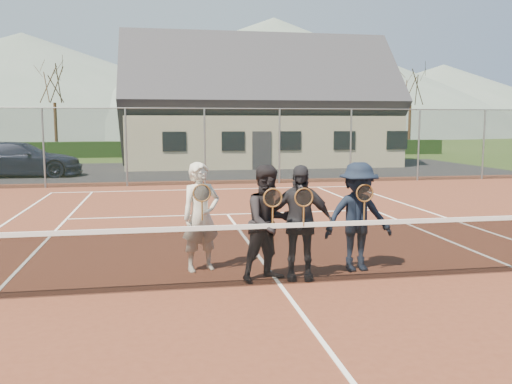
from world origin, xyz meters
TOP-DOWN VIEW (x-y plane):
  - ground at (0.00, 20.00)m, footprint 220.00×220.00m
  - court_surface at (0.00, 0.00)m, footprint 30.00×30.00m
  - tarmac_carpark at (-4.00, 20.00)m, footprint 40.00×12.00m
  - hedge_row at (0.00, 32.00)m, footprint 40.00×1.20m
  - hill_west at (-25.00, 95.00)m, footprint 110.00×110.00m
  - hill_centre at (20.00, 95.00)m, footprint 120.00×120.00m
  - hill_east at (55.00, 95.00)m, footprint 90.00×90.00m
  - car_c at (-8.03, 18.34)m, footprint 5.50×2.32m
  - court_markings at (0.00, 0.00)m, footprint 11.03×23.83m
  - tennis_net at (0.00, 0.00)m, footprint 11.68×0.08m
  - perimeter_fence at (0.00, 13.50)m, footprint 30.07×0.07m
  - clubhouse at (4.00, 24.00)m, footprint 15.60×8.20m
  - tree_b at (-9.00, 33.00)m, footprint 3.20×3.20m
  - tree_c at (2.00, 33.00)m, footprint 3.20×3.20m
  - tree_d at (12.00, 33.00)m, footprint 3.20×3.20m
  - tree_e at (18.00, 33.00)m, footprint 3.20×3.20m
  - player_a at (-1.10, 1.03)m, footprint 0.76×0.63m
  - player_b at (-0.11, 0.30)m, footprint 1.06×0.95m
  - player_c at (0.36, 0.26)m, footprint 1.12×0.66m
  - player_d at (1.44, 0.57)m, footprint 1.19×0.71m

SIDE VIEW (x-z plane):
  - ground at x=0.00m, z-range 0.00..0.00m
  - tarmac_carpark at x=-4.00m, z-range 0.00..0.01m
  - court_surface at x=0.00m, z-range 0.00..0.02m
  - court_markings at x=0.00m, z-range 0.02..0.03m
  - tennis_net at x=0.00m, z-range -0.01..1.09m
  - hedge_row at x=0.00m, z-range 0.00..1.10m
  - car_c at x=-8.03m, z-range 0.00..1.59m
  - player_d at x=1.44m, z-range 0.02..1.82m
  - player_b at x=-0.11m, z-range 0.02..1.82m
  - player_c at x=0.36m, z-range 0.02..1.82m
  - player_a at x=-1.10m, z-range 0.02..1.82m
  - perimeter_fence at x=0.00m, z-range 0.01..3.03m
  - clubhouse at x=4.00m, z-range 0.14..7.84m
  - tree_b at x=-9.00m, z-range 1.91..9.68m
  - tree_c at x=2.00m, z-range 1.91..9.68m
  - tree_d at x=12.00m, z-range 1.91..9.68m
  - tree_e at x=18.00m, z-range 1.91..9.68m
  - hill_east at x=55.00m, z-range 0.00..14.00m
  - hill_west at x=-25.00m, z-range 0.00..18.00m
  - hill_centre at x=20.00m, z-range 0.00..22.00m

